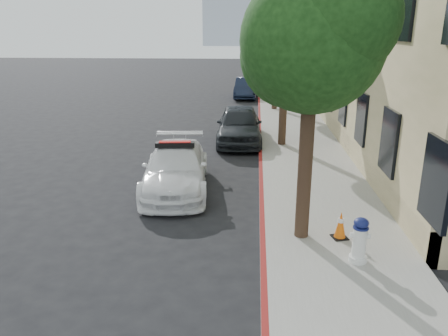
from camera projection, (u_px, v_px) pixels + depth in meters
name	position (u px, v px, depth m)	size (l,w,h in m)	color
ground	(185.00, 203.00, 11.71)	(120.00, 120.00, 0.00)	black
sidewalk	(292.00, 125.00, 20.94)	(3.20, 50.00, 0.15)	gray
curb_strip	(260.00, 124.00, 21.05)	(0.12, 50.00, 0.15)	maroon
building	(392.00, 19.00, 23.81)	(8.00, 36.00, 10.00)	tan
tree_near	(314.00, 40.00, 8.30)	(2.92, 2.82, 5.62)	black
tree_mid	(287.00, 38.00, 15.93)	(2.77, 2.64, 5.43)	black
tree_far	(277.00, 31.00, 23.47)	(3.10, 3.00, 5.81)	black
police_car	(176.00, 168.00, 12.58)	(2.26, 4.59, 1.43)	white
parked_car_mid	(239.00, 125.00, 17.78)	(1.77, 4.40, 1.50)	#21252A
parked_car_far	(246.00, 88.00, 29.48)	(1.42, 4.07, 1.34)	black
fire_hydrant	(360.00, 240.00, 8.37)	(0.38, 0.35, 0.91)	white
traffic_cone	(341.00, 225.00, 9.36)	(0.39, 0.39, 0.61)	black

